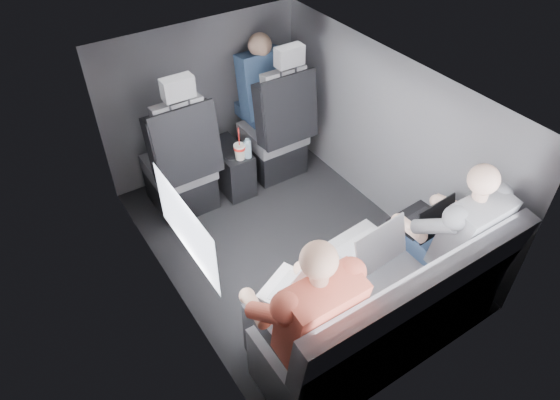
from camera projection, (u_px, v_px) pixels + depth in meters
floor at (287, 245)px, 3.87m from camera, size 2.60×2.60×0.00m
ceiling at (289, 88)px, 2.99m from camera, size 2.60×2.60×0.00m
panel_left at (166, 226)px, 3.05m from camera, size 0.02×2.60×1.35m
panel_right at (386, 137)px, 3.80m from camera, size 0.02×2.60×1.35m
panel_front at (203, 98)px, 4.25m from camera, size 1.80×0.02×1.35m
panel_back at (427, 305)px, 2.60m from camera, size 1.80×0.02×1.35m
side_window at (186, 227)px, 2.72m from camera, size 0.02×0.75×0.42m
seatbelt at (288, 102)px, 3.96m from camera, size 0.35×0.11×0.59m
front_seat_left at (182, 169)px, 3.95m from camera, size 0.52×0.58×1.26m
front_seat_right at (277, 134)px, 4.33m from camera, size 0.52×0.58×1.26m
center_console at (231, 168)px, 4.29m from camera, size 0.24×0.48×0.41m
rear_bench at (386, 316)px, 2.99m from camera, size 1.60×0.57×0.92m
soda_cup at (240, 151)px, 4.01m from camera, size 0.10×0.10×0.29m
water_bottle at (248, 149)px, 4.02m from camera, size 0.06×0.06×0.17m
laptop_white at (291, 289)px, 2.74m from camera, size 0.36×0.39×0.23m
laptop_silver at (367, 246)px, 2.98m from camera, size 0.41×0.38×0.28m
laptop_black at (424, 219)px, 3.16m from camera, size 0.34×0.31×0.24m
passenger_rear_left at (302, 314)px, 2.61m from camera, size 0.51×0.63×1.24m
passenger_rear_right at (449, 234)px, 3.07m from camera, size 0.49×0.61×1.21m
passenger_front_right at (261, 86)px, 4.27m from camera, size 0.39×0.39×0.78m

